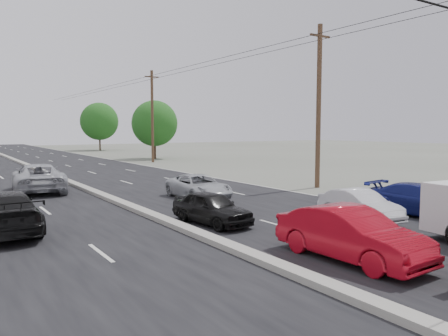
{
  "coord_description": "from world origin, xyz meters",
  "views": [
    {
      "loc": [
        -7.24,
        -4.49,
        3.65
      ],
      "look_at": [
        1.66,
        9.1,
        2.2
      ],
      "focal_mm": 35.0,
      "sensor_mm": 36.0,
      "label": 1
    }
  ],
  "objects_px": {
    "utility_pole_right_c": "(152,116)",
    "queue_car_b": "(359,205)",
    "queue_car_c": "(199,187)",
    "oncoming_far": "(38,178)",
    "red_sedan": "(351,235)",
    "tree_right_mid": "(155,123)",
    "tree_right_far": "(99,121)",
    "queue_car_d": "(423,201)",
    "oncoming_near": "(3,213)",
    "utility_pole_right_b": "(319,105)",
    "queue_car_a": "(212,208)"
  },
  "relations": [
    {
      "from": "red_sedan",
      "to": "oncoming_near",
      "type": "xyz_separation_m",
      "value": [
        -7.65,
        8.77,
        0.01
      ]
    },
    {
      "from": "queue_car_a",
      "to": "oncoming_far",
      "type": "height_order",
      "value": "oncoming_far"
    },
    {
      "from": "tree_right_far",
      "to": "queue_car_b",
      "type": "height_order",
      "value": "tree_right_far"
    },
    {
      "from": "utility_pole_right_c",
      "to": "queue_car_c",
      "type": "height_order",
      "value": "utility_pole_right_c"
    },
    {
      "from": "queue_car_a",
      "to": "tree_right_mid",
      "type": "bearing_deg",
      "value": 61.86
    },
    {
      "from": "utility_pole_right_b",
      "to": "queue_car_b",
      "type": "height_order",
      "value": "utility_pole_right_b"
    },
    {
      "from": "queue_car_c",
      "to": "oncoming_near",
      "type": "bearing_deg",
      "value": -160.74
    },
    {
      "from": "utility_pole_right_c",
      "to": "queue_car_b",
      "type": "bearing_deg",
      "value": -99.95
    },
    {
      "from": "queue_car_d",
      "to": "queue_car_b",
      "type": "bearing_deg",
      "value": 155.9
    },
    {
      "from": "utility_pole_right_c",
      "to": "oncoming_near",
      "type": "bearing_deg",
      "value": -122.95
    },
    {
      "from": "tree_right_mid",
      "to": "queue_car_a",
      "type": "xyz_separation_m",
      "value": [
        -13.6,
        -35.42,
        -3.71
      ]
    },
    {
      "from": "utility_pole_right_c",
      "to": "queue_car_d",
      "type": "relative_size",
      "value": 2.17
    },
    {
      "from": "red_sedan",
      "to": "queue_car_a",
      "type": "height_order",
      "value": "red_sedan"
    },
    {
      "from": "utility_pole_right_b",
      "to": "utility_pole_right_c",
      "type": "bearing_deg",
      "value": 90.0
    },
    {
      "from": "red_sedan",
      "to": "utility_pole_right_c",
      "type": "bearing_deg",
      "value": 72.36
    },
    {
      "from": "tree_right_far",
      "to": "oncoming_far",
      "type": "bearing_deg",
      "value": -111.25
    },
    {
      "from": "utility_pole_right_b",
      "to": "tree_right_mid",
      "type": "relative_size",
      "value": 1.4
    },
    {
      "from": "queue_car_b",
      "to": "queue_car_d",
      "type": "relative_size",
      "value": 0.8
    },
    {
      "from": "oncoming_near",
      "to": "oncoming_far",
      "type": "xyz_separation_m",
      "value": [
        2.98,
        10.18,
        0.07
      ]
    },
    {
      "from": "oncoming_far",
      "to": "oncoming_near",
      "type": "bearing_deg",
      "value": 80.25
    },
    {
      "from": "red_sedan",
      "to": "queue_car_c",
      "type": "bearing_deg",
      "value": 79.03
    },
    {
      "from": "utility_pole_right_c",
      "to": "queue_car_d",
      "type": "height_order",
      "value": "utility_pole_right_c"
    },
    {
      "from": "queue_car_a",
      "to": "queue_car_c",
      "type": "height_order",
      "value": "queue_car_c"
    },
    {
      "from": "utility_pole_right_c",
      "to": "tree_right_far",
      "type": "height_order",
      "value": "utility_pole_right_c"
    },
    {
      "from": "queue_car_b",
      "to": "tree_right_far",
      "type": "bearing_deg",
      "value": 88.96
    },
    {
      "from": "queue_car_d",
      "to": "red_sedan",
      "type": "bearing_deg",
      "value": -168.13
    },
    {
      "from": "red_sedan",
      "to": "queue_car_b",
      "type": "xyz_separation_m",
      "value": [
        4.53,
        3.44,
        -0.13
      ]
    },
    {
      "from": "utility_pole_right_c",
      "to": "queue_car_d",
      "type": "xyz_separation_m",
      "value": [
        -2.9,
        -33.96,
        -4.44
      ]
    },
    {
      "from": "tree_right_far",
      "to": "queue_car_c",
      "type": "xyz_separation_m",
      "value": [
        -11.95,
        -54.82,
        -4.33
      ]
    },
    {
      "from": "tree_right_mid",
      "to": "queue_car_b",
      "type": "distance_m",
      "value": 39.14
    },
    {
      "from": "oncoming_near",
      "to": "queue_car_a",
      "type": "bearing_deg",
      "value": 158.05
    },
    {
      "from": "queue_car_a",
      "to": "oncoming_near",
      "type": "bearing_deg",
      "value": 151.57
    },
    {
      "from": "queue_car_a",
      "to": "queue_car_d",
      "type": "relative_size",
      "value": 0.8
    },
    {
      "from": "queue_car_b",
      "to": "oncoming_near",
      "type": "relative_size",
      "value": 0.72
    },
    {
      "from": "tree_right_mid",
      "to": "queue_car_d",
      "type": "xyz_separation_m",
      "value": [
        -5.4,
        -38.96,
        -3.67
      ]
    },
    {
      "from": "queue_car_b",
      "to": "queue_car_c",
      "type": "height_order",
      "value": "queue_car_c"
    },
    {
      "from": "utility_pole_right_b",
      "to": "queue_car_a",
      "type": "height_order",
      "value": "utility_pole_right_b"
    },
    {
      "from": "utility_pole_right_b",
      "to": "queue_car_d",
      "type": "xyz_separation_m",
      "value": [
        -2.9,
        -8.96,
        -4.44
      ]
    },
    {
      "from": "red_sedan",
      "to": "queue_car_d",
      "type": "xyz_separation_m",
      "value": [
        7.43,
        2.55,
        -0.07
      ]
    },
    {
      "from": "queue_car_b",
      "to": "red_sedan",
      "type": "bearing_deg",
      "value": -135.45
    },
    {
      "from": "queue_car_b",
      "to": "queue_car_c",
      "type": "distance_m",
      "value": 8.67
    },
    {
      "from": "queue_car_c",
      "to": "oncoming_far",
      "type": "xyz_separation_m",
      "value": [
        -6.55,
        7.25,
        0.19
      ]
    },
    {
      "from": "oncoming_near",
      "to": "utility_pole_right_c",
      "type": "bearing_deg",
      "value": -123.6
    },
    {
      "from": "utility_pole_right_b",
      "to": "oncoming_far",
      "type": "xyz_separation_m",
      "value": [
        -15.0,
        7.43,
        -4.29
      ]
    },
    {
      "from": "utility_pole_right_b",
      "to": "queue_car_b",
      "type": "relative_size",
      "value": 2.69
    },
    {
      "from": "utility_pole_right_b",
      "to": "queue_car_d",
      "type": "distance_m",
      "value": 10.41
    },
    {
      "from": "queue_car_b",
      "to": "oncoming_near",
      "type": "distance_m",
      "value": 13.29
    },
    {
      "from": "utility_pole_right_b",
      "to": "queue_car_a",
      "type": "relative_size",
      "value": 2.71
    },
    {
      "from": "queue_car_c",
      "to": "queue_car_d",
      "type": "height_order",
      "value": "queue_car_d"
    },
    {
      "from": "utility_pole_right_b",
      "to": "queue_car_c",
      "type": "bearing_deg",
      "value": 178.77
    }
  ]
}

